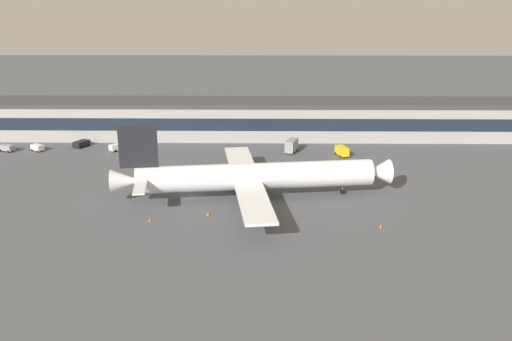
% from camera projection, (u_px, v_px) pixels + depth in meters
% --- Properties ---
extents(ground_plane, '(600.00, 600.00, 0.00)m').
position_uv_depth(ground_plane, '(189.00, 196.00, 126.09)').
color(ground_plane, '#4C4F54').
extents(terminal_building, '(200.75, 16.28, 11.45)m').
position_uv_depth(terminal_building, '(211.00, 119.00, 176.88)').
color(terminal_building, '#9E9993').
rests_on(terminal_building, ground_plane).
extents(airliner, '(60.98, 52.28, 17.01)m').
position_uv_depth(airliner, '(252.00, 176.00, 123.78)').
color(airliner, white).
rests_on(airliner, ground_plane).
extents(pushback_tractor, '(4.44, 5.45, 1.75)m').
position_uv_depth(pushback_tractor, '(81.00, 143.00, 166.55)').
color(pushback_tractor, black).
rests_on(pushback_tractor, ground_plane).
extents(follow_me_car, '(4.79, 3.60, 1.85)m').
position_uv_depth(follow_me_car, '(7.00, 148.00, 161.64)').
color(follow_me_car, gray).
rests_on(follow_me_car, ground_plane).
extents(crew_van, '(3.50, 5.60, 2.55)m').
position_uv_depth(crew_van, '(342.00, 151.00, 157.09)').
color(crew_van, yellow).
rests_on(crew_van, ground_plane).
extents(baggage_tug, '(4.11, 3.65, 1.85)m').
position_uv_depth(baggage_tug, '(38.00, 147.00, 161.92)').
color(baggage_tug, white).
rests_on(baggage_tug, ground_plane).
extents(belt_loader, '(5.91, 5.97, 1.95)m').
position_uv_depth(belt_loader, '(121.00, 146.00, 163.11)').
color(belt_loader, white).
rests_on(belt_loader, ground_plane).
extents(stair_truck, '(4.10, 6.44, 3.55)m').
position_uv_depth(stair_truck, '(292.00, 145.00, 160.85)').
color(stair_truck, gray).
rests_on(stair_truck, ground_plane).
extents(traffic_cone_0, '(0.60, 0.60, 0.75)m').
position_uv_depth(traffic_cone_0, '(208.00, 214.00, 115.19)').
color(traffic_cone_0, '#F2590C').
rests_on(traffic_cone_0, ground_plane).
extents(traffic_cone_1, '(0.58, 0.58, 0.73)m').
position_uv_depth(traffic_cone_1, '(381.00, 226.00, 109.16)').
color(traffic_cone_1, '#F2590C').
rests_on(traffic_cone_1, ground_plane).
extents(traffic_cone_2, '(0.48, 0.48, 0.59)m').
position_uv_depth(traffic_cone_2, '(150.00, 220.00, 112.20)').
color(traffic_cone_2, '#F2590C').
rests_on(traffic_cone_2, ground_plane).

